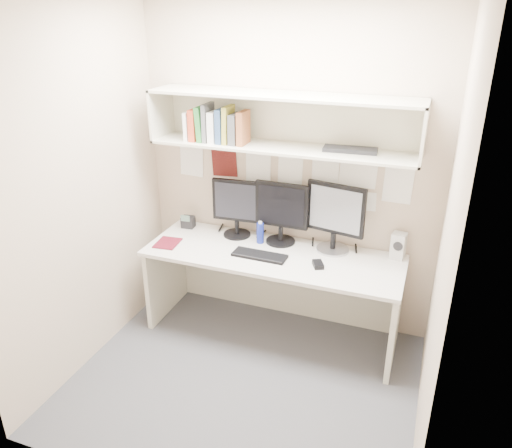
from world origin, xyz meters
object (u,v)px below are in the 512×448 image
(speaker, at_px, (398,246))
(monitor_right, at_px, (335,216))
(monitor_center, at_px, (281,211))
(keyboard, at_px, (260,255))
(maroon_notebook, at_px, (168,243))
(desk, at_px, (272,293))
(desk_phone, at_px, (188,222))
(monitor_left, at_px, (237,206))

(speaker, bearing_deg, monitor_right, -167.62)
(monitor_center, bearing_deg, keyboard, -101.95)
(monitor_right, distance_m, keyboard, 0.65)
(monitor_right, bearing_deg, keyboard, -137.30)
(speaker, height_order, maroon_notebook, speaker)
(keyboard, bearing_deg, monitor_center, 78.46)
(desk, distance_m, monitor_center, 0.67)
(monitor_center, xyz_separation_m, speaker, (0.92, 0.03, -0.17))
(desk_phone, bearing_deg, speaker, -3.94)
(monitor_right, bearing_deg, maroon_notebook, -153.56)
(desk, bearing_deg, monitor_right, 27.42)
(monitor_left, height_order, desk_phone, monitor_left)
(desk, relative_size, monitor_right, 3.68)
(desk, distance_m, maroon_notebook, 0.94)
(desk_phone, bearing_deg, keyboard, -26.95)
(desk, xyz_separation_m, monitor_center, (-0.01, 0.22, 0.63))
(monitor_left, height_order, keyboard, monitor_left)
(monitor_center, height_order, keyboard, monitor_center)
(monitor_right, xyz_separation_m, maroon_notebook, (-1.28, -0.35, -0.28))
(monitor_left, bearing_deg, desk_phone, 176.28)
(keyboard, bearing_deg, maroon_notebook, -175.32)
(monitor_center, relative_size, monitor_right, 0.92)
(monitor_left, distance_m, keyboard, 0.51)
(keyboard, relative_size, desk_phone, 3.28)
(monitor_right, bearing_deg, desk, -141.67)
(desk, relative_size, speaker, 9.81)
(monitor_right, height_order, speaker, monitor_right)
(monitor_left, relative_size, maroon_notebook, 2.25)
(desk, relative_size, monitor_center, 3.98)
(desk, bearing_deg, desk_phone, 165.69)
(monitor_left, relative_size, speaker, 2.36)
(monitor_center, xyz_separation_m, desk_phone, (-0.84, -0.00, -0.22))
(monitor_center, distance_m, desk_phone, 0.87)
(speaker, relative_size, desk_phone, 1.59)
(monitor_right, distance_m, maroon_notebook, 1.36)
(monitor_left, distance_m, monitor_center, 0.38)
(desk, bearing_deg, monitor_left, 150.61)
(desk, distance_m, keyboard, 0.39)
(monitor_center, distance_m, monitor_right, 0.43)
(desk, distance_m, desk_phone, 0.97)
(keyboard, height_order, desk_phone, desk_phone)
(maroon_notebook, relative_size, desk_phone, 1.67)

